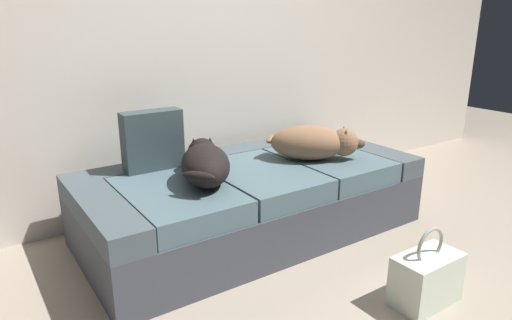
{
  "coord_description": "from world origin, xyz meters",
  "views": [
    {
      "loc": [
        -1.41,
        -1.04,
        1.25
      ],
      "look_at": [
        0.0,
        1.04,
        0.47
      ],
      "focal_mm": 31.86,
      "sensor_mm": 36.0,
      "label": 1
    }
  ],
  "objects_px": {
    "couch": "(251,199)",
    "handbag": "(426,278)",
    "dog_dark": "(205,163)",
    "dog_tan": "(314,142)",
    "throw_pillow": "(153,140)",
    "tv_remote": "(345,138)"
  },
  "relations": [
    {
      "from": "couch",
      "to": "handbag",
      "type": "distance_m",
      "value": 1.1
    },
    {
      "from": "couch",
      "to": "dog_dark",
      "type": "distance_m",
      "value": 0.48
    },
    {
      "from": "dog_tan",
      "to": "handbag",
      "type": "xyz_separation_m",
      "value": [
        -0.15,
        -0.96,
        -0.4
      ]
    },
    {
      "from": "throw_pillow",
      "to": "handbag",
      "type": "height_order",
      "value": "throw_pillow"
    },
    {
      "from": "handbag",
      "to": "tv_remote",
      "type": "bearing_deg",
      "value": 61.35
    },
    {
      "from": "dog_dark",
      "to": "tv_remote",
      "type": "height_order",
      "value": "dog_dark"
    },
    {
      "from": "tv_remote",
      "to": "throw_pillow",
      "type": "bearing_deg",
      "value": 173.3
    },
    {
      "from": "dog_dark",
      "to": "tv_remote",
      "type": "bearing_deg",
      "value": 9.47
    },
    {
      "from": "tv_remote",
      "to": "dog_tan",
      "type": "bearing_deg",
      "value": -155.91
    },
    {
      "from": "couch",
      "to": "tv_remote",
      "type": "height_order",
      "value": "tv_remote"
    },
    {
      "from": "dog_tan",
      "to": "tv_remote",
      "type": "bearing_deg",
      "value": 24.8
    },
    {
      "from": "couch",
      "to": "throw_pillow",
      "type": "height_order",
      "value": "throw_pillow"
    },
    {
      "from": "dog_tan",
      "to": "throw_pillow",
      "type": "distance_m",
      "value": 0.97
    },
    {
      "from": "dog_dark",
      "to": "throw_pillow",
      "type": "height_order",
      "value": "throw_pillow"
    },
    {
      "from": "dog_tan",
      "to": "tv_remote",
      "type": "xyz_separation_m",
      "value": [
        0.5,
        0.23,
        -0.1
      ]
    },
    {
      "from": "dog_dark",
      "to": "tv_remote",
      "type": "distance_m",
      "value": 1.27
    },
    {
      "from": "couch",
      "to": "dog_dark",
      "type": "height_order",
      "value": "dog_dark"
    },
    {
      "from": "dog_tan",
      "to": "handbag",
      "type": "height_order",
      "value": "dog_tan"
    },
    {
      "from": "dog_dark",
      "to": "dog_tan",
      "type": "xyz_separation_m",
      "value": [
        0.75,
        -0.02,
        0.0
      ]
    },
    {
      "from": "dog_tan",
      "to": "couch",
      "type": "bearing_deg",
      "value": 165.57
    },
    {
      "from": "handbag",
      "to": "couch",
      "type": "bearing_deg",
      "value": 103.16
    },
    {
      "from": "tv_remote",
      "to": "couch",
      "type": "bearing_deg",
      "value": -172.53
    }
  ]
}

